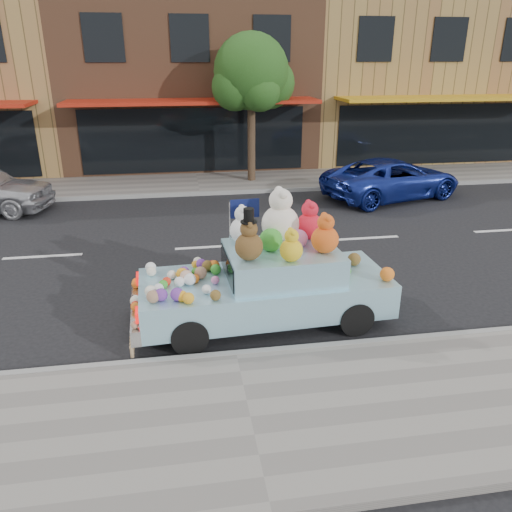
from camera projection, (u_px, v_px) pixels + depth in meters
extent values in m
plane|color=black|center=(212.00, 247.00, 12.40)|extent=(120.00, 120.00, 0.00)
cube|color=gray|center=(250.00, 420.00, 6.42)|extent=(60.00, 3.00, 0.12)
cube|color=gray|center=(198.00, 183.00, 18.33)|extent=(60.00, 3.00, 0.12)
cube|color=gray|center=(236.00, 356.00, 7.79)|extent=(60.00, 0.12, 0.13)
cube|color=gray|center=(200.00, 194.00, 16.95)|extent=(60.00, 0.12, 0.13)
cube|color=brown|center=(188.00, 78.00, 22.08)|extent=(10.00, 8.00, 7.00)
cube|color=black|center=(194.00, 140.00, 19.18)|extent=(8.50, 0.06, 2.40)
cube|color=#AC200F|center=(194.00, 101.00, 17.82)|extent=(9.00, 1.80, 0.12)
cube|color=black|center=(103.00, 38.00, 17.40)|extent=(1.40, 0.06, 1.60)
cube|color=black|center=(190.00, 38.00, 17.84)|extent=(1.40, 0.06, 1.60)
cube|color=black|center=(272.00, 39.00, 18.28)|extent=(1.40, 0.06, 1.60)
cube|color=olive|center=(401.00, 77.00, 23.56)|extent=(10.00, 8.00, 7.00)
cube|color=black|center=(437.00, 134.00, 20.66)|extent=(8.50, 0.06, 2.40)
cube|color=gold|center=(453.00, 98.00, 19.29)|extent=(9.00, 1.80, 0.12)
cube|color=black|center=(376.00, 39.00, 18.87)|extent=(1.40, 0.06, 1.60)
cube|color=black|center=(449.00, 40.00, 19.31)|extent=(1.40, 0.06, 1.60)
cylinder|color=#38281C|center=(251.00, 140.00, 18.05)|extent=(0.28, 0.28, 3.20)
sphere|color=#214513|center=(251.00, 71.00, 17.18)|extent=(2.60, 2.60, 2.60)
sphere|color=#214513|center=(269.00, 83.00, 17.71)|extent=(1.80, 1.80, 1.80)
sphere|color=#214513|center=(235.00, 87.00, 17.10)|extent=(1.60, 1.60, 1.60)
sphere|color=#214513|center=(260.00, 91.00, 16.89)|extent=(1.40, 1.40, 1.40)
sphere|color=#214513|center=(240.00, 80.00, 17.80)|extent=(1.60, 1.60, 1.60)
imported|color=#1C2F9A|center=(392.00, 179.00, 16.44)|extent=(5.14, 3.45, 1.31)
cylinder|color=black|center=(356.00, 318.00, 8.42)|extent=(0.61, 0.23, 0.60)
cylinder|color=black|center=(325.00, 281.00, 9.84)|extent=(0.61, 0.23, 0.60)
cylinder|color=black|center=(190.00, 336.00, 7.88)|extent=(0.61, 0.23, 0.60)
cylinder|color=black|center=(182.00, 294.00, 9.30)|extent=(0.61, 0.23, 0.60)
cube|color=#9BD3E7|center=(265.00, 293.00, 8.77)|extent=(4.38, 1.91, 0.60)
cube|color=#9BD3E7|center=(282.00, 263.00, 8.62)|extent=(1.97, 1.59, 0.50)
cube|color=silver|center=(136.00, 313.00, 8.40)|extent=(0.25, 1.79, 0.26)
cube|color=red|center=(137.00, 315.00, 7.67)|extent=(0.07, 0.28, 0.16)
cube|color=red|center=(138.00, 279.00, 8.90)|extent=(0.07, 0.28, 0.16)
cube|color=black|center=(228.00, 267.00, 8.44)|extent=(0.10, 1.30, 0.40)
sphere|color=#533717|center=(249.00, 246.00, 8.00)|extent=(0.46, 0.46, 0.46)
sphere|color=#533717|center=(249.00, 229.00, 7.89)|extent=(0.28, 0.28, 0.28)
sphere|color=#533717|center=(250.00, 225.00, 7.76)|extent=(0.11, 0.11, 0.11)
sphere|color=#533717|center=(248.00, 222.00, 7.95)|extent=(0.11, 0.11, 0.11)
cylinder|color=black|center=(249.00, 222.00, 7.84)|extent=(0.27, 0.27, 0.02)
cylinder|color=black|center=(249.00, 215.00, 7.80)|extent=(0.17, 0.17, 0.22)
sphere|color=beige|center=(280.00, 224.00, 8.73)|extent=(0.67, 0.67, 0.67)
sphere|color=beige|center=(281.00, 200.00, 8.57)|extent=(0.41, 0.41, 0.41)
sphere|color=beige|center=(283.00, 195.00, 8.39)|extent=(0.16, 0.16, 0.16)
sphere|color=beige|center=(279.00, 191.00, 8.65)|extent=(0.16, 0.16, 0.16)
sphere|color=#D14C13|center=(325.00, 240.00, 8.29)|extent=(0.46, 0.46, 0.46)
sphere|color=#D14C13|center=(326.00, 223.00, 8.18)|extent=(0.29, 0.29, 0.29)
sphere|color=#D14C13|center=(328.00, 219.00, 8.06)|extent=(0.11, 0.11, 0.11)
sphere|color=#D14C13|center=(324.00, 215.00, 8.24)|extent=(0.11, 0.11, 0.11)
sphere|color=red|center=(309.00, 226.00, 8.91)|extent=(0.48, 0.48, 0.48)
sphere|color=red|center=(310.00, 209.00, 8.80)|extent=(0.30, 0.30, 0.30)
sphere|color=red|center=(312.00, 206.00, 8.67)|extent=(0.11, 0.11, 0.11)
sphere|color=red|center=(309.00, 202.00, 8.86)|extent=(0.11, 0.11, 0.11)
sphere|color=white|center=(243.00, 230.00, 8.73)|extent=(0.46, 0.46, 0.46)
sphere|color=white|center=(243.00, 214.00, 8.62)|extent=(0.29, 0.29, 0.29)
sphere|color=white|center=(243.00, 211.00, 8.50)|extent=(0.11, 0.11, 0.11)
sphere|color=white|center=(242.00, 207.00, 8.68)|extent=(0.11, 0.11, 0.11)
sphere|color=gold|center=(291.00, 250.00, 7.96)|extent=(0.37, 0.37, 0.37)
sphere|color=gold|center=(292.00, 236.00, 7.87)|extent=(0.23, 0.23, 0.23)
sphere|color=gold|center=(293.00, 233.00, 7.77)|extent=(0.09, 0.09, 0.09)
sphere|color=gold|center=(291.00, 230.00, 7.91)|extent=(0.09, 0.09, 0.09)
sphere|color=#318F27|center=(271.00, 240.00, 8.42)|extent=(0.40, 0.40, 0.40)
sphere|color=pink|center=(299.00, 239.00, 8.57)|extent=(0.32, 0.32, 0.32)
sphere|color=beige|center=(172.00, 275.00, 8.55)|extent=(0.16, 0.16, 0.16)
sphere|color=red|center=(167.00, 281.00, 8.31)|extent=(0.15, 0.15, 0.15)
sphere|color=beige|center=(215.00, 267.00, 8.88)|extent=(0.16, 0.16, 0.16)
sphere|color=orange|center=(182.00, 274.00, 8.53)|extent=(0.21, 0.21, 0.21)
sphere|color=orange|center=(214.00, 265.00, 8.90)|extent=(0.19, 0.19, 0.19)
sphere|color=pink|center=(215.00, 280.00, 8.37)|extent=(0.14, 0.14, 0.14)
sphere|color=#602C86|center=(184.00, 272.00, 8.65)|extent=(0.19, 0.19, 0.19)
sphere|color=orange|center=(201.00, 275.00, 8.57)|extent=(0.13, 0.13, 0.13)
sphere|color=beige|center=(151.00, 272.00, 8.67)|extent=(0.17, 0.17, 0.17)
sphere|color=orange|center=(188.00, 298.00, 7.70)|extent=(0.18, 0.18, 0.18)
sphere|color=white|center=(179.00, 282.00, 8.28)|extent=(0.17, 0.17, 0.17)
sphere|color=#8C674D|center=(201.00, 273.00, 8.57)|extent=(0.22, 0.22, 0.22)
sphere|color=#602C86|center=(161.00, 295.00, 7.79)|extent=(0.21, 0.21, 0.21)
sphere|color=brown|center=(207.00, 266.00, 8.87)|extent=(0.20, 0.20, 0.20)
sphere|color=white|center=(159.00, 288.00, 8.05)|extent=(0.16, 0.16, 0.16)
sphere|color=#8C674D|center=(153.00, 297.00, 7.73)|extent=(0.20, 0.20, 0.20)
sphere|color=orange|center=(195.00, 279.00, 8.41)|extent=(0.15, 0.15, 0.15)
sphere|color=#602C86|center=(177.00, 294.00, 7.79)|extent=(0.22, 0.22, 0.22)
sphere|color=#602C86|center=(201.00, 264.00, 8.98)|extent=(0.18, 0.18, 0.18)
sphere|color=pink|center=(186.00, 272.00, 8.68)|extent=(0.15, 0.15, 0.15)
sphere|color=brown|center=(215.00, 295.00, 7.81)|extent=(0.17, 0.17, 0.17)
sphere|color=orange|center=(195.00, 264.00, 9.00)|extent=(0.14, 0.14, 0.14)
sphere|color=white|center=(151.00, 267.00, 8.81)|extent=(0.19, 0.19, 0.19)
sphere|color=#318F27|center=(196.00, 272.00, 8.69)|extent=(0.14, 0.14, 0.14)
sphere|color=beige|center=(198.00, 261.00, 9.11)|extent=(0.16, 0.16, 0.16)
sphere|color=orange|center=(182.00, 296.00, 7.77)|extent=(0.18, 0.18, 0.18)
sphere|color=#318F27|center=(216.00, 269.00, 8.73)|extent=(0.19, 0.19, 0.19)
sphere|color=white|center=(190.00, 279.00, 8.33)|extent=(0.21, 0.21, 0.21)
sphere|color=red|center=(211.00, 265.00, 8.95)|extent=(0.16, 0.16, 0.16)
sphere|color=beige|center=(151.00, 291.00, 7.91)|extent=(0.20, 0.20, 0.20)
sphere|color=#318F27|center=(163.00, 284.00, 8.20)|extent=(0.15, 0.15, 0.15)
sphere|color=white|center=(207.00, 289.00, 8.03)|extent=(0.15, 0.15, 0.15)
sphere|color=#D8A88C|center=(186.00, 276.00, 8.40)|extent=(0.22, 0.22, 0.22)
sphere|color=white|center=(136.00, 299.00, 8.42)|extent=(0.14, 0.14, 0.14)
sphere|color=orange|center=(135.00, 307.00, 8.16)|extent=(0.15, 0.15, 0.15)
sphere|color=red|center=(135.00, 305.00, 8.20)|extent=(0.15, 0.15, 0.15)
sphere|color=beige|center=(135.00, 301.00, 8.33)|extent=(0.18, 0.18, 0.18)
sphere|color=orange|center=(136.00, 284.00, 8.96)|extent=(0.16, 0.16, 0.16)
sphere|color=orange|center=(136.00, 282.00, 9.06)|extent=(0.14, 0.14, 0.14)
sphere|color=#8C674D|center=(135.00, 325.00, 7.64)|extent=(0.12, 0.12, 0.12)
sphere|color=red|center=(329.00, 254.00, 9.35)|extent=(0.24, 0.24, 0.24)
sphere|color=brown|center=(354.00, 259.00, 9.10)|extent=(0.24, 0.24, 0.24)
sphere|color=orange|center=(387.00, 274.00, 8.47)|extent=(0.25, 0.25, 0.25)
sphere|color=#318F27|center=(345.00, 271.00, 8.66)|extent=(0.20, 0.20, 0.20)
sphere|color=#8C674D|center=(338.00, 267.00, 8.80)|extent=(0.23, 0.23, 0.23)
cylinder|color=#997A54|center=(132.00, 352.00, 7.70)|extent=(0.06, 0.06, 0.17)
sphere|color=#997A54|center=(131.00, 347.00, 7.66)|extent=(0.07, 0.07, 0.07)
cylinder|color=#997A54|center=(132.00, 349.00, 7.79)|extent=(0.06, 0.06, 0.17)
sphere|color=#997A54|center=(132.00, 344.00, 7.75)|extent=(0.07, 0.07, 0.07)
cylinder|color=#997A54|center=(132.00, 346.00, 7.88)|extent=(0.06, 0.06, 0.17)
sphere|color=#997A54|center=(132.00, 340.00, 7.84)|extent=(0.07, 0.07, 0.07)
cylinder|color=#997A54|center=(132.00, 342.00, 7.97)|extent=(0.06, 0.06, 0.17)
sphere|color=#997A54|center=(132.00, 337.00, 7.93)|extent=(0.07, 0.07, 0.07)
cylinder|color=#997A54|center=(132.00, 339.00, 8.06)|extent=(0.06, 0.06, 0.17)
sphere|color=#997A54|center=(132.00, 334.00, 8.03)|extent=(0.07, 0.07, 0.07)
cylinder|color=#997A54|center=(133.00, 336.00, 8.15)|extent=(0.06, 0.06, 0.17)
sphere|color=#997A54|center=(132.00, 331.00, 8.12)|extent=(0.07, 0.07, 0.07)
cylinder|color=#997A54|center=(133.00, 333.00, 8.24)|extent=(0.06, 0.06, 0.17)
sphere|color=#997A54|center=(132.00, 328.00, 8.21)|extent=(0.07, 0.07, 0.07)
cylinder|color=#997A54|center=(133.00, 330.00, 8.33)|extent=(0.06, 0.06, 0.17)
sphere|color=#997A54|center=(132.00, 325.00, 8.30)|extent=(0.07, 0.07, 0.07)
cylinder|color=#997A54|center=(133.00, 327.00, 8.42)|extent=(0.06, 0.06, 0.17)
sphere|color=#997A54|center=(132.00, 322.00, 8.39)|extent=(0.07, 0.07, 0.07)
cylinder|color=#997A54|center=(133.00, 324.00, 8.51)|extent=(0.06, 0.06, 0.17)
sphere|color=#997A54|center=(132.00, 319.00, 8.48)|extent=(0.07, 0.07, 0.07)
cylinder|color=#997A54|center=(133.00, 321.00, 8.61)|extent=(0.06, 0.06, 0.17)
sphere|color=#997A54|center=(133.00, 316.00, 8.57)|extent=(0.07, 0.07, 0.07)
cylinder|color=#997A54|center=(133.00, 318.00, 8.70)|extent=(0.06, 0.06, 0.17)
sphere|color=#997A54|center=(133.00, 314.00, 8.66)|extent=(0.07, 0.07, 0.07)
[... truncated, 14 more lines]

